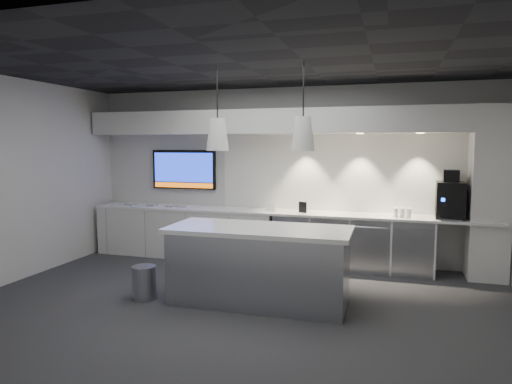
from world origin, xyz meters
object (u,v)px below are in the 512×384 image
(island, at_px, (259,265))
(coffee_machine, at_px, (450,198))
(wall_tv, at_px, (184,170))
(bin, at_px, (144,282))

(island, distance_m, coffee_machine, 3.24)
(wall_tv, bearing_deg, bin, -76.09)
(wall_tv, height_order, bin, wall_tv)
(wall_tv, height_order, coffee_machine, wall_tv)
(wall_tv, bearing_deg, island, -46.76)
(wall_tv, relative_size, coffee_machine, 1.69)
(island, xyz_separation_m, coffee_machine, (2.45, 2.01, 0.71))
(wall_tv, xyz_separation_m, bin, (0.63, -2.55, -1.34))
(bin, xyz_separation_m, coffee_machine, (3.93, 2.30, 0.98))
(island, relative_size, bin, 5.29)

